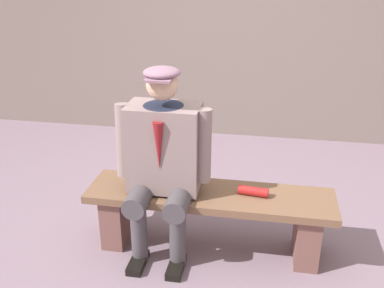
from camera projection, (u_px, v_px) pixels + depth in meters
name	position (u px, v px, depth m)	size (l,w,h in m)	color
ground_plane	(209.00, 246.00, 3.20)	(30.00, 30.00, 0.00)	gray
bench	(210.00, 211.00, 3.08)	(1.69, 0.42, 0.44)	brown
seated_man	(163.00, 156.00, 2.92)	(0.65, 0.56, 1.30)	gray
rolled_magazine	(253.00, 191.00, 2.97)	(0.06, 0.06, 0.20)	#B21E1E
stadium_wall	(239.00, 56.00, 4.94)	(12.00, 0.24, 1.79)	gray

